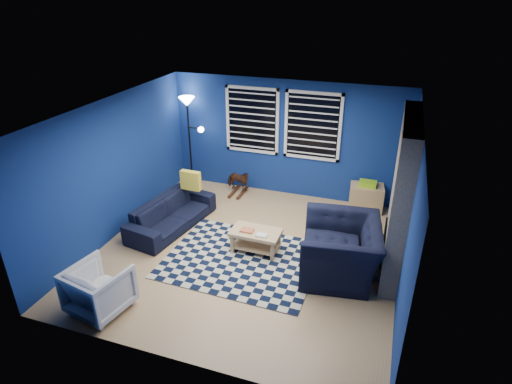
% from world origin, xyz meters
% --- Properties ---
extents(floor, '(5.00, 5.00, 0.00)m').
position_xyz_m(floor, '(0.00, 0.00, 0.00)').
color(floor, tan).
rests_on(floor, ground).
extents(ceiling, '(5.00, 5.00, 0.00)m').
position_xyz_m(ceiling, '(0.00, 0.00, 2.50)').
color(ceiling, white).
rests_on(ceiling, wall_back).
extents(wall_back, '(5.00, 0.00, 5.00)m').
position_xyz_m(wall_back, '(0.00, 2.50, 1.25)').
color(wall_back, navy).
rests_on(wall_back, floor).
extents(wall_left, '(0.00, 5.00, 5.00)m').
position_xyz_m(wall_left, '(-2.50, 0.00, 1.25)').
color(wall_left, navy).
rests_on(wall_left, floor).
extents(wall_right, '(0.00, 5.00, 5.00)m').
position_xyz_m(wall_right, '(2.50, 0.00, 1.25)').
color(wall_right, navy).
rests_on(wall_right, floor).
extents(fireplace, '(0.65, 2.00, 2.50)m').
position_xyz_m(fireplace, '(2.36, 0.50, 1.20)').
color(fireplace, gray).
rests_on(fireplace, floor).
extents(window_left, '(1.17, 0.06, 1.42)m').
position_xyz_m(window_left, '(-0.75, 2.46, 1.60)').
color(window_left, black).
rests_on(window_left, wall_back).
extents(window_right, '(1.17, 0.06, 1.42)m').
position_xyz_m(window_right, '(0.55, 2.46, 1.60)').
color(window_right, black).
rests_on(window_right, wall_back).
extents(tv, '(0.07, 1.00, 0.58)m').
position_xyz_m(tv, '(2.45, 2.00, 1.40)').
color(tv, black).
rests_on(tv, wall_right).
extents(rug, '(2.56, 2.08, 0.02)m').
position_xyz_m(rug, '(-0.01, -0.23, 0.01)').
color(rug, black).
rests_on(rug, floor).
extents(sofa, '(2.02, 1.06, 0.56)m').
position_xyz_m(sofa, '(-1.65, 0.37, 0.28)').
color(sofa, black).
rests_on(sofa, floor).
extents(armchair_big, '(1.52, 1.37, 0.89)m').
position_xyz_m(armchair_big, '(1.59, -0.05, 0.44)').
color(armchair_big, black).
rests_on(armchair_big, floor).
extents(armchair_bent, '(0.89, 0.91, 0.71)m').
position_xyz_m(armchair_bent, '(-1.49, -2.00, 0.35)').
color(armchair_bent, gray).
rests_on(armchair_bent, floor).
extents(rocking_horse, '(0.34, 0.61, 0.49)m').
position_xyz_m(rocking_horse, '(-0.97, 2.13, 0.31)').
color(rocking_horse, '#4A3017').
rests_on(rocking_horse, floor).
extents(coffee_table, '(0.86, 0.51, 0.43)m').
position_xyz_m(coffee_table, '(0.13, 0.09, 0.30)').
color(coffee_table, tan).
rests_on(coffee_table, rug).
extents(cabinet, '(0.71, 0.52, 0.64)m').
position_xyz_m(cabinet, '(1.78, 2.25, 0.28)').
color(cabinet, tan).
rests_on(cabinet, floor).
extents(floor_lamp, '(0.56, 0.34, 2.04)m').
position_xyz_m(floor_lamp, '(-2.13, 2.25, 1.67)').
color(floor_lamp, black).
rests_on(floor_lamp, floor).
extents(throw_pillow, '(0.41, 0.14, 0.38)m').
position_xyz_m(throw_pillow, '(-1.50, 0.94, 0.75)').
color(throw_pillow, yellow).
rests_on(throw_pillow, sofa).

